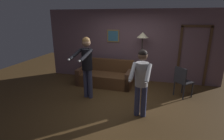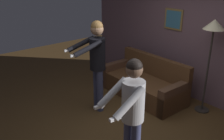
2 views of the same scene
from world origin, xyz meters
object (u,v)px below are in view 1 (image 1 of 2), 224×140
(torchiere_lamp, at_px, (142,40))
(person_standing_right, at_px, (141,78))
(couch, at_px, (105,77))
(person_standing_left, at_px, (87,62))
(dining_chair_distant, at_px, (182,80))

(torchiere_lamp, relative_size, person_standing_right, 1.12)
(couch, height_order, person_standing_right, person_standing_right)
(couch, xyz_separation_m, torchiere_lamp, (1.20, 0.42, 1.30))
(couch, xyz_separation_m, person_standing_left, (-0.21, -1.15, 0.83))
(person_standing_left, height_order, person_standing_right, person_standing_left)
(person_standing_right, bearing_deg, person_standing_left, 158.06)
(couch, distance_m, torchiere_lamp, 1.82)
(person_standing_left, bearing_deg, couch, 79.81)
(person_standing_left, bearing_deg, person_standing_right, -21.94)
(torchiere_lamp, relative_size, person_standing_left, 1.02)
(dining_chair_distant, bearing_deg, couch, 170.47)
(person_standing_right, distance_m, dining_chair_distant, 1.82)
(person_standing_left, xyz_separation_m, dining_chair_distant, (2.70, 0.74, -0.58))
(person_standing_left, relative_size, person_standing_right, 1.10)
(dining_chair_distant, bearing_deg, torchiere_lamp, 146.97)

